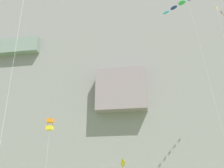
# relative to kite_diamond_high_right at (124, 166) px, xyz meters

# --- Properties ---
(cliff_face) EXTENTS (180.00, 26.88, 64.79)m
(cliff_face) POSITION_rel_kite_diamond_high_right_xyz_m (-1.84, 26.21, 24.98)
(cliff_face) COLOR gray
(cliff_face) RESTS_ON ground
(kite_diamond_high_right) EXTENTS (2.90, 4.06, 8.51)m
(kite_diamond_high_right) POSITION_rel_kite_diamond_high_right_xyz_m (0.00, 0.00, 0.00)
(kite_diamond_high_right) COLOR yellow
(kite_diamond_high_right) RESTS_ON ground
(kite_box_low_center) EXTENTS (2.85, 6.10, 14.78)m
(kite_box_low_center) POSITION_rel_kite_diamond_high_right_xyz_m (-11.71, -1.51, 6.42)
(kite_box_low_center) COLOR orange
(kite_box_low_center) RESTS_ON ground
(kite_windsock_mid_right) EXTENTS (6.03, 7.00, 32.43)m
(kite_windsock_mid_right) POSITION_rel_kite_diamond_high_right_xyz_m (10.69, -5.73, 24.48)
(kite_windsock_mid_right) COLOR navy
(kite_windsock_mid_right) RESTS_ON ground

